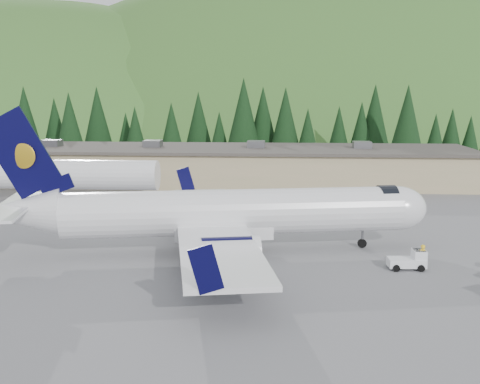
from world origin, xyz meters
The scene contains 8 objects.
ground centered at (0.00, 0.00, 0.00)m, with size 600.00×600.00×0.00m, color slate.
airliner centered at (-1.04, -0.20, 3.19)m, with size 35.98×33.97×11.98m.
second_airliner centered at (-24.92, 22.00, 3.32)m, with size 27.50×11.00×10.05m.
baggage_tug_a centered at (13.41, -3.90, 0.65)m, with size 2.80×1.79×1.45m.
terminal_building centered at (-5.01, 38.00, 2.62)m, with size 71.00×17.00×6.10m.
ramp_worker centered at (14.28, -3.89, 0.94)m, with size 0.69×0.45×1.89m, color yellow.
tree_line centered at (-8.26, 59.94, 7.23)m, with size 111.99×17.51×14.21m.
hills centered at (53.34, 207.38, -82.80)m, with size 614.00×330.00×300.00m.
Camera 1 is at (3.90, -47.91, 13.03)m, focal length 45.00 mm.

